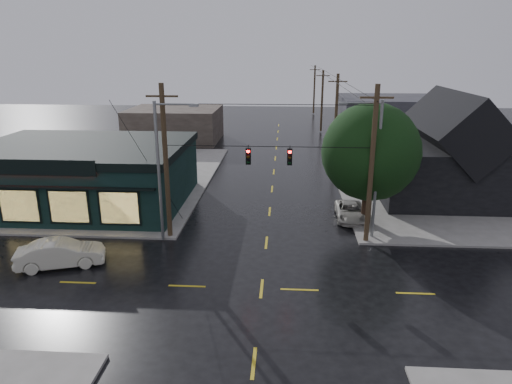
# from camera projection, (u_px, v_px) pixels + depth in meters

# --- Properties ---
(ground_plane) EXTENTS (160.00, 160.00, 0.00)m
(ground_plane) POSITION_uv_depth(u_px,v_px,m) (262.00, 289.00, 24.12)
(ground_plane) COLOR black
(sidewalk_nw) EXTENTS (28.00, 28.00, 0.15)m
(sidewalk_nw) POSITION_uv_depth(u_px,v_px,m) (67.00, 178.00, 44.36)
(sidewalk_nw) COLOR slate
(sidewalk_nw) RESTS_ON ground
(sidewalk_ne) EXTENTS (28.00, 28.00, 0.15)m
(sidewalk_ne) POSITION_uv_depth(u_px,v_px,m) (490.00, 186.00, 41.91)
(sidewalk_ne) COLOR slate
(sidewalk_ne) RESTS_ON ground
(pizza_shop) EXTENTS (16.30, 12.34, 4.90)m
(pizza_shop) POSITION_uv_depth(u_px,v_px,m) (84.00, 173.00, 36.59)
(pizza_shop) COLOR black
(pizza_shop) RESTS_ON ground
(ne_building) EXTENTS (12.60, 11.60, 8.75)m
(ne_building) POSITION_uv_depth(u_px,v_px,m) (452.00, 145.00, 38.04)
(ne_building) COLOR black
(ne_building) RESTS_ON ground
(corner_tree) EXTENTS (6.79, 6.79, 8.58)m
(corner_tree) POSITION_uv_depth(u_px,v_px,m) (371.00, 152.00, 31.41)
(corner_tree) COLOR black
(corner_tree) RESTS_ON ground
(utility_pole_nw) EXTENTS (2.00, 0.32, 10.15)m
(utility_pole_nw) POSITION_uv_depth(u_px,v_px,m) (170.00, 237.00, 30.71)
(utility_pole_nw) COLOR #2D2214
(utility_pole_nw) RESTS_ON ground
(utility_pole_ne) EXTENTS (2.00, 0.32, 10.15)m
(utility_pole_ne) POSITION_uv_depth(u_px,v_px,m) (366.00, 242.00, 29.91)
(utility_pole_ne) COLOR #2D2214
(utility_pole_ne) RESTS_ON ground
(utility_pole_far_a) EXTENTS (2.00, 0.32, 9.65)m
(utility_pole_far_a) POSITION_uv_depth(u_px,v_px,m) (334.00, 164.00, 50.38)
(utility_pole_far_a) COLOR #2D2214
(utility_pole_far_a) RESTS_ON ground
(utility_pole_far_b) EXTENTS (2.00, 0.32, 9.15)m
(utility_pole_far_b) POSITION_uv_depth(u_px,v_px,m) (321.00, 132.00, 69.42)
(utility_pole_far_b) COLOR #2D2214
(utility_pole_far_b) RESTS_ON ground
(utility_pole_far_c) EXTENTS (2.00, 0.32, 9.15)m
(utility_pole_far_c) POSITION_uv_depth(u_px,v_px,m) (313.00, 114.00, 88.45)
(utility_pole_far_c) COLOR #2D2214
(utility_pole_far_c) RESTS_ON ground
(span_signal_assembly) EXTENTS (13.00, 0.48, 1.23)m
(span_signal_assembly) POSITION_uv_depth(u_px,v_px,m) (269.00, 156.00, 28.59)
(span_signal_assembly) COLOR black
(span_signal_assembly) RESTS_ON ground
(streetlight_nw) EXTENTS (5.40, 0.30, 9.15)m
(streetlight_nw) POSITION_uv_depth(u_px,v_px,m) (163.00, 241.00, 30.06)
(streetlight_nw) COLOR gray
(streetlight_nw) RESTS_ON ground
(streetlight_ne) EXTENTS (5.40, 0.30, 9.15)m
(streetlight_ne) POSITION_uv_depth(u_px,v_px,m) (371.00, 238.00, 30.55)
(streetlight_ne) COLOR gray
(streetlight_ne) RESTS_ON ground
(bg_building_west) EXTENTS (12.00, 10.00, 4.40)m
(bg_building_west) POSITION_uv_depth(u_px,v_px,m) (175.00, 125.00, 62.39)
(bg_building_west) COLOR #352B26
(bg_building_west) RESTS_ON ground
(bg_building_east) EXTENTS (14.00, 12.00, 5.60)m
(bg_building_east) POSITION_uv_depth(u_px,v_px,m) (390.00, 117.00, 65.14)
(bg_building_east) COLOR #2A2B30
(bg_building_east) RESTS_ON ground
(sedan_cream) EXTENTS (5.14, 3.16, 1.60)m
(sedan_cream) POSITION_uv_depth(u_px,v_px,m) (60.00, 254.00, 26.39)
(sedan_cream) COLOR beige
(sedan_cream) RESTS_ON ground
(suv_silver) EXTENTS (2.10, 4.40, 1.21)m
(suv_silver) POSITION_uv_depth(u_px,v_px,m) (350.00, 211.00, 33.78)
(suv_silver) COLOR #B0ABA2
(suv_silver) RESTS_ON ground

